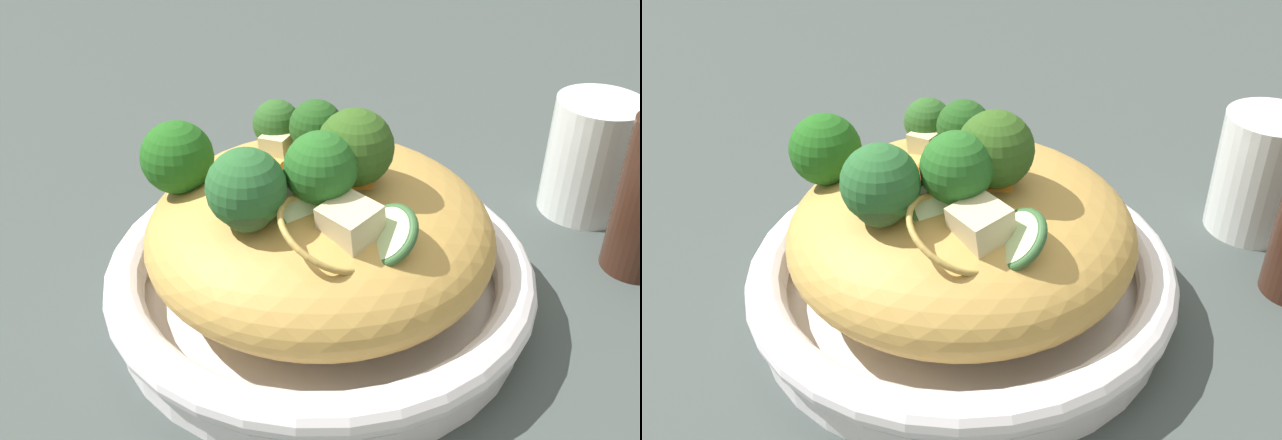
# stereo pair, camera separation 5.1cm
# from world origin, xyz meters

# --- Properties ---
(ground_plane) EXTENTS (3.00, 3.00, 0.00)m
(ground_plane) POSITION_xyz_m (0.00, 0.00, 0.00)
(ground_plane) COLOR #3C4442
(serving_bowl) EXTENTS (0.31, 0.31, 0.05)m
(serving_bowl) POSITION_xyz_m (0.00, 0.00, 0.02)
(serving_bowl) COLOR white
(serving_bowl) RESTS_ON ground_plane
(noodle_heap) EXTENTS (0.24, 0.24, 0.11)m
(noodle_heap) POSITION_xyz_m (-0.00, -0.00, 0.07)
(noodle_heap) COLOR tan
(noodle_heap) RESTS_ON serving_bowl
(broccoli_florets) EXTENTS (0.17, 0.14, 0.08)m
(broccoli_florets) POSITION_xyz_m (-0.03, -0.00, 0.13)
(broccoli_florets) COLOR #97AC74
(broccoli_florets) RESTS_ON serving_bowl
(carrot_coins) EXTENTS (0.08, 0.05, 0.02)m
(carrot_coins) POSITION_xyz_m (0.01, -0.00, 0.11)
(carrot_coins) COLOR orange
(carrot_coins) RESTS_ON serving_bowl
(zucchini_slices) EXTENTS (0.08, 0.08, 0.04)m
(zucchini_slices) POSITION_xyz_m (0.00, -0.06, 0.11)
(zucchini_slices) COLOR beige
(zucchini_slices) RESTS_ON serving_bowl
(chicken_chunks) EXTENTS (0.05, 0.14, 0.03)m
(chicken_chunks) POSITION_xyz_m (-0.01, -0.03, 0.11)
(chicken_chunks) COLOR beige
(chicken_chunks) RESTS_ON serving_bowl
(drinking_glass) EXTENTS (0.08, 0.08, 0.10)m
(drinking_glass) POSITION_xyz_m (0.26, 0.06, 0.05)
(drinking_glass) COLOR silver
(drinking_glass) RESTS_ON ground_plane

